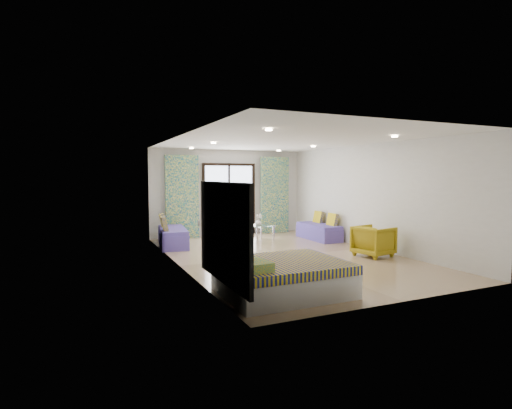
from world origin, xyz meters
name	(u,v)px	position (x,y,z in m)	size (l,w,h in m)	color
floor	(284,256)	(0.00, 0.00, 0.00)	(5.00, 7.50, 0.01)	#947758
ceiling	(285,141)	(0.00, 0.00, 2.70)	(5.00, 7.50, 0.01)	silver
wall_back	(229,193)	(0.00, 3.75, 1.35)	(5.00, 0.01, 2.70)	silver
wall_front	(406,212)	(0.00, -3.75, 1.35)	(5.00, 0.01, 2.70)	silver
wall_left	(179,202)	(-2.50, 0.00, 1.35)	(0.01, 7.50, 2.70)	silver
wall_right	(370,197)	(2.50, 0.00, 1.35)	(0.01, 7.50, 2.70)	silver
balcony_door	(229,195)	(0.00, 3.72, 1.26)	(1.76, 0.08, 2.28)	black
balcony_rail	(229,205)	(0.00, 3.73, 0.95)	(1.52, 0.03, 0.04)	#595451
curtain_left	(182,197)	(-1.55, 3.57, 1.25)	(1.00, 0.10, 2.50)	white
curtain_right	(275,195)	(1.55, 3.57, 1.25)	(1.00, 0.10, 2.50)	white
downlight_a	(269,130)	(-1.40, -2.00, 2.67)	(0.12, 0.12, 0.02)	#FFE0B2
downlight_b	(395,137)	(1.40, -2.00, 2.67)	(0.12, 0.12, 0.02)	#FFE0B2
downlight_c	(214,143)	(-1.40, 1.00, 2.67)	(0.12, 0.12, 0.02)	#FFE0B2
downlight_d	(313,147)	(1.40, 1.00, 2.67)	(0.12, 0.12, 0.02)	#FFE0B2
downlight_e	(192,148)	(-1.40, 3.00, 2.67)	(0.12, 0.12, 0.02)	#FFE0B2
downlight_f	(279,151)	(1.40, 3.00, 2.67)	(0.12, 0.12, 0.02)	#FFE0B2
headboard	(223,232)	(-2.46, -2.64, 1.05)	(0.06, 2.10, 1.50)	black
switch_plate	(199,223)	(-2.47, -1.39, 1.05)	(0.02, 0.10, 0.10)	silver
bed	(282,277)	(-1.48, -2.64, 0.28)	(1.92, 1.57, 0.66)	silver
daybed_left	(172,236)	(-2.12, 2.42, 0.27)	(0.89, 1.81, 0.85)	#5446A7
daybed_right	(319,231)	(2.11, 1.76, 0.25)	(0.67, 1.65, 0.81)	#5446A7
coffee_table	(259,227)	(0.39, 2.27, 0.40)	(0.82, 0.82, 0.79)	silver
vase	(258,222)	(0.37, 2.29, 0.54)	(0.17, 0.18, 0.17)	white
armchair	(374,239)	(1.89, -0.88, 0.40)	(0.77, 0.72, 0.79)	#A78E15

